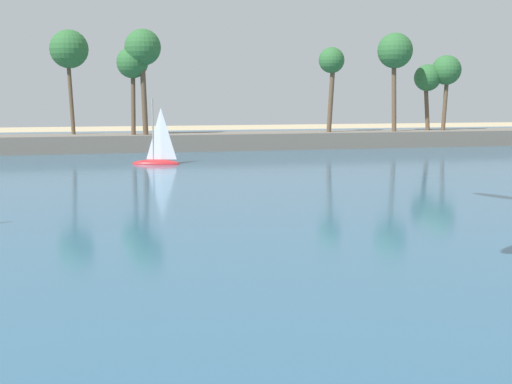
{
  "coord_description": "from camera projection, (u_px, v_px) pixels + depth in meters",
  "views": [
    {
      "loc": [
        -3.19,
        -3.36,
        5.99
      ],
      "look_at": [
        1.38,
        15.82,
        3.26
      ],
      "focal_mm": 49.97,
      "sensor_mm": 36.0,
      "label": 1
    }
  ],
  "objects": [
    {
      "name": "sea",
      "position": [
        124.0,
        162.0,
        62.37
      ],
      "size": [
        220.0,
        103.79,
        0.06
      ],
      "primitive_type": "cube",
      "color": "#33607F",
      "rests_on": "ground"
    },
    {
      "name": "sailboat_near_shore",
      "position": [
        157.0,
        158.0,
        60.1
      ],
      "size": [
        4.27,
        2.4,
        5.93
      ],
      "color": "red",
      "rests_on": "sea"
    },
    {
      "name": "palm_headland",
      "position": [
        69.0,
        112.0,
        72.01
      ],
      "size": [
        119.66,
        6.7,
        12.94
      ],
      "color": "slate",
      "rests_on": "ground"
    }
  ]
}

